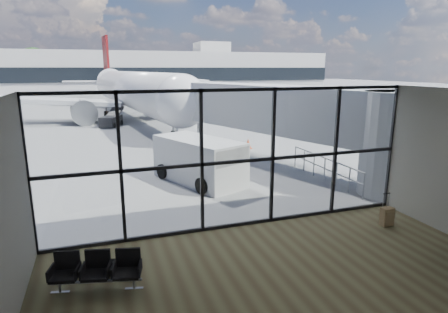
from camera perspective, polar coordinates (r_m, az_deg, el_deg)
ground at (r=51.15m, az=-14.16°, el=7.20°), size 220.00×220.00×0.00m
lounge_shell at (r=7.62m, az=15.23°, el=-5.73°), size 12.02×8.01×4.51m
glass_curtain_wall at (r=11.84m, az=2.17°, el=-0.52°), size 12.10×0.12×4.50m
jet_bridge at (r=20.10m, az=8.10°, el=6.55°), size 8.00×16.50×4.33m
apron_railing at (r=17.78m, az=15.08°, el=-1.35°), size 0.06×5.46×1.11m
far_terminal at (r=72.80m, az=-16.35°, el=12.09°), size 80.00×12.20×11.00m
tree_4 at (r=84.44m, az=-30.99°, el=11.57°), size 5.61×5.61×8.07m
tree_5 at (r=83.45m, az=-26.93°, el=12.45°), size 6.27×6.27×9.03m
seating_row at (r=9.61m, az=-18.78°, el=-15.84°), size 2.07×1.02×0.92m
backpack at (r=10.17m, az=-16.93°, el=-15.98°), size 0.31×0.30×0.41m
suitcase at (r=13.54m, az=23.60°, el=-8.38°), size 0.41×0.31×1.10m
airliner at (r=40.74m, az=-13.96°, el=9.82°), size 31.52×36.65×9.45m
service_van at (r=16.96m, az=-3.62°, el=-0.56°), size 3.61×4.98×1.98m
belt_loader at (r=35.14m, az=-16.78°, el=5.31°), size 2.43×3.64×1.60m
traffic_cone_b at (r=20.93m, az=-8.51°, el=-0.02°), size 0.45×0.45×0.64m
traffic_cone_c at (r=24.30m, az=3.68°, el=1.94°), size 0.45×0.45×0.64m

